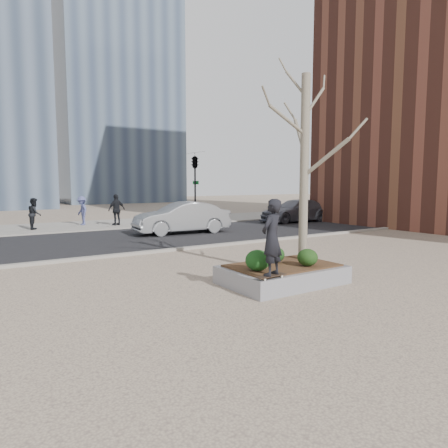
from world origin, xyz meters
TOP-DOWN VIEW (x-y plane):
  - ground at (0.00, 0.00)m, footprint 120.00×120.00m
  - street at (0.00, 10.00)m, footprint 60.00×8.00m
  - far_sidewalk at (0.00, 17.00)m, footprint 60.00×6.00m
  - planter at (1.00, 0.00)m, footprint 3.00×2.00m
  - planter_mulch at (1.00, 0.00)m, footprint 2.70×1.70m
  - sycamore_tree at (2.00, 0.30)m, footprint 2.80×2.80m
  - shrub_left at (0.02, -0.22)m, footprint 0.60×0.60m
  - shrub_middle at (1.03, 0.32)m, footprint 0.50×0.50m
  - shrub_right at (1.42, -0.48)m, footprint 0.52×0.52m
  - skateboard at (-0.10, -0.88)m, footprint 0.79×0.25m
  - skateboarder at (-0.10, -0.88)m, footprint 0.74×0.62m
  - car_silver at (3.45, 10.49)m, footprint 4.98×2.10m
  - car_third at (12.53, 11.84)m, footprint 5.12×2.33m
  - pedestrian_a at (-2.61, 16.43)m, footprint 0.82×0.96m
  - pedestrian_b at (0.16, 17.37)m, footprint 0.74×1.18m
  - pedestrian_c at (1.88, 16.06)m, footprint 1.18×0.71m
  - traffic_light_far at (6.50, 14.60)m, footprint 0.60×2.48m

SIDE VIEW (x-z plane):
  - ground at x=0.00m, z-range 0.00..0.00m
  - street at x=0.00m, z-range 0.00..0.02m
  - far_sidewalk at x=0.00m, z-range 0.00..0.02m
  - planter at x=1.00m, z-range 0.00..0.45m
  - planter_mulch at x=1.00m, z-range 0.45..0.49m
  - skateboard at x=-0.10m, z-range 0.45..0.53m
  - shrub_middle at x=1.03m, z-range 0.49..0.91m
  - shrub_right at x=1.42m, z-range 0.49..0.93m
  - shrub_left at x=0.02m, z-range 0.49..1.00m
  - car_third at x=12.53m, z-range 0.02..1.47m
  - car_silver at x=3.45m, z-range 0.02..1.62m
  - pedestrian_a at x=-2.61m, z-range 0.02..1.76m
  - pedestrian_b at x=0.16m, z-range 0.02..1.77m
  - pedestrian_c at x=1.88m, z-range 0.02..1.91m
  - skateboarder at x=-0.10m, z-range 0.53..2.25m
  - traffic_light_far at x=6.50m, z-range 0.00..4.50m
  - sycamore_tree at x=2.00m, z-range 0.49..7.09m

